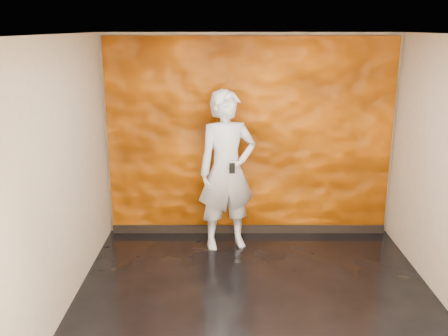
# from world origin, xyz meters

# --- Properties ---
(room) EXTENTS (4.02, 4.02, 2.81)m
(room) POSITION_xyz_m (0.00, 0.00, 1.40)
(room) COLOR black
(room) RESTS_ON ground
(feature_wall) EXTENTS (3.90, 0.06, 2.75)m
(feature_wall) POSITION_xyz_m (0.00, 1.96, 1.38)
(feature_wall) COLOR #DA6104
(feature_wall) RESTS_ON ground
(baseboard) EXTENTS (3.90, 0.04, 0.12)m
(baseboard) POSITION_xyz_m (0.00, 1.92, 0.06)
(baseboard) COLOR black
(baseboard) RESTS_ON ground
(man) EXTENTS (0.88, 0.70, 2.11)m
(man) POSITION_xyz_m (-0.31, 1.49, 1.06)
(man) COLOR #AAAEBC
(man) RESTS_ON ground
(phone) EXTENTS (0.07, 0.02, 0.13)m
(phone) POSITION_xyz_m (-0.25, 1.17, 1.18)
(phone) COLOR black
(phone) RESTS_ON man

